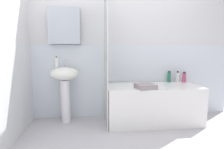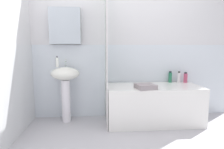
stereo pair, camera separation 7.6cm
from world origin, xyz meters
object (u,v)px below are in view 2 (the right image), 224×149
object	(u,v)px
soap_dispenser	(57,62)
sink	(65,82)
bathtub	(153,104)
conditioner_bottle	(186,78)
towel_folded	(145,86)
body_wash_bottle	(179,77)
lotion_bottle	(170,77)

from	to	relation	value
soap_dispenser	sink	bearing A→B (deg)	-1.01
bathtub	conditioner_bottle	size ratio (longest dim) A/B	8.11
sink	bathtub	world-z (taller)	sink
sink	towel_folded	distance (m)	1.22
soap_dispenser	towel_folded	world-z (taller)	soap_dispenser
towel_folded	body_wash_bottle	bearing A→B (deg)	33.96
bathtub	body_wash_bottle	size ratio (longest dim) A/B	7.62
bathtub	body_wash_bottle	bearing A→B (deg)	26.89
bathtub	body_wash_bottle	distance (m)	0.68
bathtub	sink	bearing A→B (deg)	174.15
bathtub	towel_folded	distance (m)	0.42
sink	conditioner_bottle	bearing A→B (deg)	2.81
sink	body_wash_bottle	distance (m)	1.86
body_wash_bottle	lotion_bottle	bearing A→B (deg)	172.41
sink	body_wash_bottle	size ratio (longest dim) A/B	4.62
conditioner_bottle	body_wash_bottle	distance (m)	0.11
body_wash_bottle	soap_dispenser	bearing A→B (deg)	-176.62
soap_dispenser	lotion_bottle	xyz separation A→B (m)	(1.82, 0.14, -0.27)
body_wash_bottle	towel_folded	xyz separation A→B (m)	(-0.68, -0.46, -0.06)
sink	body_wash_bottle	bearing A→B (deg)	3.65
bathtub	conditioner_bottle	xyz separation A→B (m)	(0.61, 0.23, 0.37)
sink	lotion_bottle	world-z (taller)	sink
body_wash_bottle	towel_folded	size ratio (longest dim) A/B	0.72
bathtub	lotion_bottle	bearing A→B (deg)	37.21
sink	lotion_bottle	distance (m)	1.72
sink	lotion_bottle	bearing A→B (deg)	4.59
conditioner_bottle	lotion_bottle	world-z (taller)	lotion_bottle
bathtub	lotion_bottle	size ratio (longest dim) A/B	7.56
soap_dispenser	bathtub	world-z (taller)	soap_dispenser
sink	bathtub	distance (m)	1.40
lotion_bottle	soap_dispenser	bearing A→B (deg)	-175.76
towel_folded	conditioner_bottle	bearing A→B (deg)	29.06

